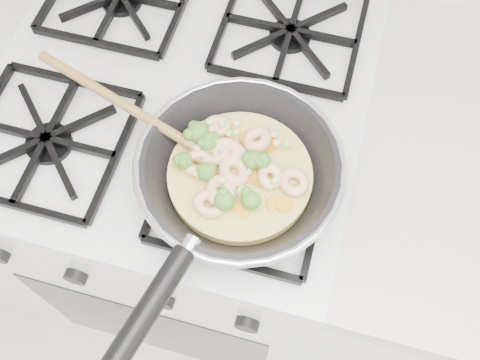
# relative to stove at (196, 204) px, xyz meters

# --- Properties ---
(stove) EXTENTS (0.60, 0.60, 0.92)m
(stove) POSITION_rel_stove_xyz_m (0.00, 0.00, 0.00)
(stove) COLOR silver
(stove) RESTS_ON ground
(skillet) EXTENTS (0.45, 0.47, 0.10)m
(skillet) POSITION_rel_stove_xyz_m (0.14, -0.15, 0.50)
(skillet) COLOR black
(skillet) RESTS_ON stove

